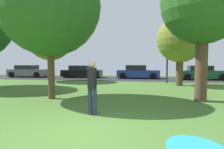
# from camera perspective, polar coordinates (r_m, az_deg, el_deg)

# --- Properties ---
(ground_plane) EXTENTS (44.00, 44.00, 0.00)m
(ground_plane) POSITION_cam_1_polar(r_m,az_deg,el_deg) (4.98, -9.09, -16.71)
(ground_plane) COLOR #47702D
(road_strip) EXTENTS (44.00, 6.40, 0.01)m
(road_strip) POSITION_cam_1_polar(r_m,az_deg,el_deg) (20.55, 5.23, -1.15)
(road_strip) COLOR #28282B
(road_strip) RESTS_ON ground_plane
(maple_tree_near) EXTENTS (4.11, 4.11, 5.98)m
(maple_tree_near) POSITION_cam_1_polar(r_m,az_deg,el_deg) (18.73, -17.59, 10.20)
(maple_tree_near) COLOR brown
(maple_tree_near) RESTS_ON ground_plane
(maple_tree_far) EXTENTS (3.64, 3.64, 6.14)m
(maple_tree_far) POSITION_cam_1_polar(r_m,az_deg,el_deg) (9.79, 24.97, 18.41)
(maple_tree_far) COLOR brown
(maple_tree_far) RESTS_ON ground_plane
(oak_tree_center) EXTENTS (4.70, 4.70, 6.69)m
(oak_tree_center) POSITION_cam_1_polar(r_m,az_deg,el_deg) (9.97, -17.61, 18.65)
(oak_tree_center) COLOR brown
(oak_tree_center) RESTS_ON ground_plane
(birch_tree_lone) EXTENTS (3.33, 3.33, 5.01)m
(birch_tree_lone) POSITION_cam_1_polar(r_m,az_deg,el_deg) (15.17, 19.19, 9.48)
(birch_tree_lone) COLOR brown
(birch_tree_lone) RESTS_ON ground_plane
(person_bystander) EXTENTS (0.30, 0.32, 1.77)m
(person_bystander) POSITION_cam_1_polar(r_m,az_deg,el_deg) (6.41, -5.77, -2.96)
(person_bystander) COLOR #2D334C
(person_bystander) RESTS_ON ground_plane
(frisbee_disc) EXTENTS (0.35, 0.35, 0.04)m
(frisbee_disc) POSITION_cam_1_polar(r_m,az_deg,el_deg) (1.04, 23.28, -19.37)
(frisbee_disc) COLOR #2DB2E0
(parked_car_grey) EXTENTS (4.33, 2.07, 1.36)m
(parked_car_grey) POSITION_cam_1_polar(r_m,az_deg,el_deg) (24.31, -23.11, 0.81)
(parked_car_grey) COLOR slate
(parked_car_grey) RESTS_ON ground_plane
(parked_car_black) EXTENTS (4.32, 2.00, 1.34)m
(parked_car_black) POSITION_cam_1_polar(r_m,az_deg,el_deg) (21.95, -8.87, 0.74)
(parked_car_black) COLOR black
(parked_car_black) RESTS_ON ground_plane
(parked_car_blue) EXTENTS (4.33, 2.05, 1.39)m
(parked_car_blue) POSITION_cam_1_polar(r_m,az_deg,el_deg) (20.74, 7.50, 0.65)
(parked_car_blue) COLOR #233893
(parked_car_blue) RESTS_ON ground_plane
(parked_car_green) EXTENTS (4.38, 1.94, 1.37)m
(parked_car_green) POSITION_cam_1_polar(r_m,az_deg,el_deg) (20.95, 24.64, 0.37)
(parked_car_green) COLOR #195633
(parked_car_green) RESTS_ON ground_plane
(street_lamp_post) EXTENTS (0.14, 0.14, 4.50)m
(street_lamp_post) POSITION_cam_1_polar(r_m,az_deg,el_deg) (16.73, 15.75, 5.33)
(street_lamp_post) COLOR #2D2D33
(street_lamp_post) RESTS_ON ground_plane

